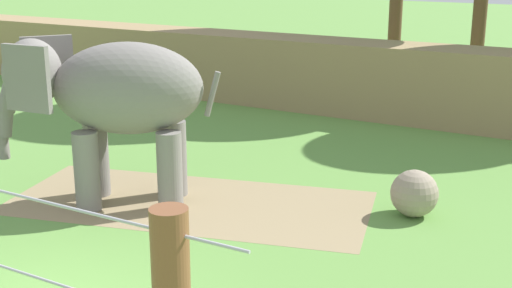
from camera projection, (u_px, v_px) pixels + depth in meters
The scene contains 4 objects.
dirt_patch at pixel (189, 203), 13.36m from camera, with size 6.94×3.06×0.01m, color #937F5B.
embankment_wall at pixel (378, 80), 20.11m from camera, with size 36.00×1.80×2.13m, color #997F56.
elephant at pixel (111, 96), 12.85m from camera, with size 3.88×3.02×3.17m.
enrichment_ball at pixel (414, 193), 12.58m from camera, with size 0.88×0.88×0.88m, color gray.
Camera 1 is at (6.80, -5.54, 4.73)m, focal length 48.32 mm.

